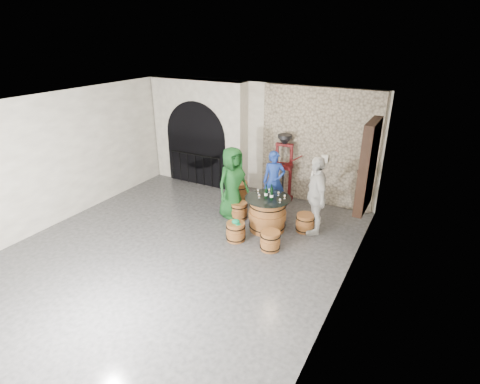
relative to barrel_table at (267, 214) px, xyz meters
The scene contains 30 objects.
ground 2.27m from the barrel_table, 126.27° to the right, with size 8.00×8.00×0.00m, color #2E2E30.
wall_back 2.82m from the barrel_table, 120.98° to the left, with size 8.00×8.00×0.00m, color silver.
wall_left 5.28m from the barrel_table, 159.52° to the right, with size 8.00×8.00×0.00m, color silver.
wall_right 3.06m from the barrel_table, 39.55° to the right, with size 8.00×8.00×0.00m, color silver.
ceiling 3.57m from the barrel_table, 126.27° to the right, with size 8.00×8.00×0.00m, color beige.
stone_facing_panel 2.49m from the barrel_table, 77.37° to the left, with size 3.20×0.12×3.18m, color tan.
arched_opening 3.93m from the barrel_table, 148.97° to the left, with size 3.10×0.60×3.19m.
shuttered_window 2.55m from the barrel_table, 16.25° to the left, with size 0.23×1.10×2.00m.
barrel_table is the anchor object (origin of this frame).
barrel_stool_left 0.94m from the barrel_table, 167.85° to the left, with size 0.46×0.46×0.44m.
barrel_stool_far 0.94m from the barrel_table, 106.71° to the left, with size 0.46×0.46×0.44m.
barrel_stool_right 0.94m from the barrel_table, 23.16° to the left, with size 0.46×0.46×0.44m.
barrel_stool_near_right 0.94m from the barrel_table, 61.19° to the right, with size 0.46×0.46×0.44m.
barrel_stool_near_left 0.94m from the barrel_table, 117.79° to the right, with size 0.46×0.46×0.44m.
green_cap 0.92m from the barrel_table, 117.53° to the right, with size 0.23×0.18×0.10m.
person_green 1.24m from the barrel_table, 167.85° to the left, with size 0.92×0.60×1.88m, color #13461A.
person_blue 1.25m from the barrel_table, 106.71° to the left, with size 0.60×0.39×1.63m, color navy.
person_white 1.24m from the barrel_table, 23.16° to the left, with size 1.12×0.47×1.91m, color silver.
wine_bottle_left 0.56m from the barrel_table, 135.85° to the right, with size 0.08×0.08×0.32m.
wine_bottle_center 0.57m from the barrel_table, 27.84° to the right, with size 0.08×0.08×0.32m.
wine_bottle_right 0.57m from the barrel_table, 64.28° to the left, with size 0.08×0.08×0.32m.
tasting_glass_a 0.52m from the barrel_table, 149.43° to the right, with size 0.05×0.05×0.10m, color #B67123, non-canonical shape.
tasting_glass_b 0.62m from the barrel_table, 21.22° to the left, with size 0.05×0.05×0.10m, color #B67123, non-canonical shape.
tasting_glass_c 0.58m from the barrel_table, 109.45° to the left, with size 0.05×0.05×0.10m, color #B67123, non-canonical shape.
tasting_glass_d 0.56m from the barrel_table, 56.05° to the left, with size 0.05×0.05×0.10m, color #B67123, non-canonical shape.
tasting_glass_e 0.60m from the barrel_table, 17.53° to the right, with size 0.05×0.05×0.10m, color #B67123, non-canonical shape.
tasting_glass_f 0.60m from the barrel_table, 155.75° to the left, with size 0.05×0.05×0.10m, color #B67123, non-canonical shape.
side_barrel 1.58m from the barrel_table, 144.38° to the left, with size 0.51×0.51×0.68m.
corking_press 1.93m from the barrel_table, 100.70° to the left, with size 0.81×0.48×1.93m.
control_box 2.37m from the barrel_table, 70.50° to the left, with size 0.18×0.10×0.22m, color silver.
Camera 1 is at (4.59, -5.64, 4.50)m, focal length 28.00 mm.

